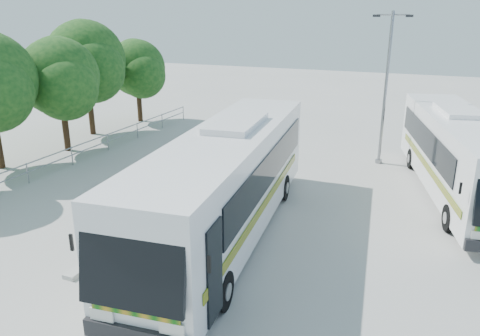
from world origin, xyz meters
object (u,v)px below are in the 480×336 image
at_px(tree_far_e, 138,68).
at_px(coach_adjacent, 458,153).
at_px(tree_far_c, 60,77).
at_px(lamppost, 386,83).
at_px(coach_main, 227,181).
at_px(tree_far_d, 87,60).

distance_m(tree_far_e, coach_adjacent, 22.44).
relative_size(tree_far_c, lamppost, 0.83).
bearing_deg(tree_far_e, coach_adjacent, -18.40).
bearing_deg(coach_main, lamppost, 63.72).
bearing_deg(tree_far_d, tree_far_e, 81.37).
bearing_deg(tree_far_d, coach_adjacent, -6.65).
height_order(tree_far_c, tree_far_d, tree_far_d).
bearing_deg(coach_adjacent, tree_far_e, 148.04).
bearing_deg(coach_main, tree_far_c, 148.00).
relative_size(tree_far_d, lamppost, 0.94).
bearing_deg(tree_far_d, lamppost, 2.56).
bearing_deg(lamppost, tree_far_c, -161.01).
xyz_separation_m(coach_main, lamppost, (4.04, 10.90, 2.22)).
height_order(tree_far_d, coach_main, tree_far_d).
height_order(tree_far_c, tree_far_e, tree_far_c).
bearing_deg(tree_far_c, coach_adjacent, 3.17).
xyz_separation_m(tree_far_e, coach_main, (13.56, -14.58, -1.80)).
bearing_deg(coach_adjacent, tree_far_d, 159.78).
bearing_deg(tree_far_c, tree_far_e, 93.54).
xyz_separation_m(tree_far_c, tree_far_d, (-1.19, 3.70, 0.56)).
height_order(tree_far_e, lamppost, lamppost).
xyz_separation_m(tree_far_e, lamppost, (17.59, -3.68, 0.42)).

